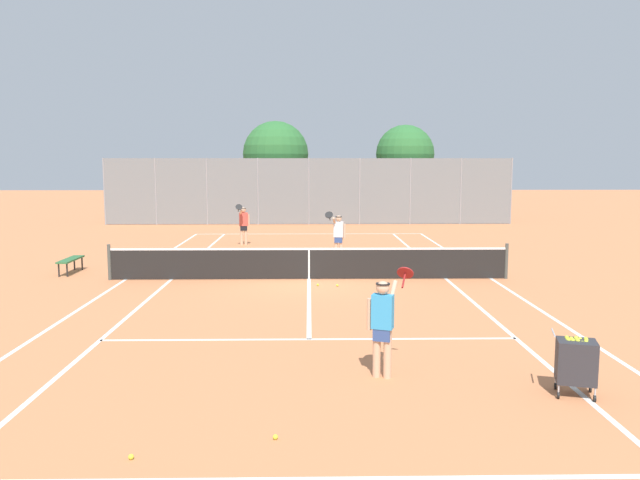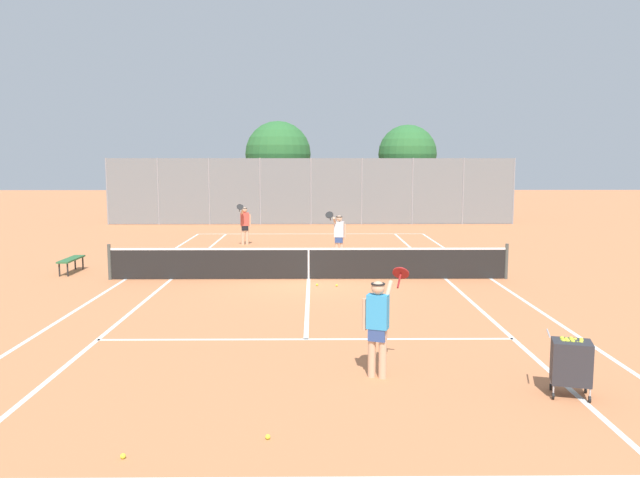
{
  "view_description": "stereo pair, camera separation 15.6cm",
  "coord_description": "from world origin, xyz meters",
  "px_view_note": "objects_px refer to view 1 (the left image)",
  "views": [
    {
      "loc": [
        0.01,
        -18.43,
        3.5
      ],
      "look_at": [
        0.36,
        1.5,
        1.0
      ],
      "focal_mm": 35.0,
      "sensor_mm": 36.0,
      "label": 1
    },
    {
      "loc": [
        0.16,
        -18.43,
        3.5
      ],
      "look_at": [
        0.36,
        1.5,
        1.0
      ],
      "focal_mm": 35.0,
      "sensor_mm": 36.0,
      "label": 2
    }
  ],
  "objects_px": {
    "ball_cart": "(576,361)",
    "player_far_right": "(338,234)",
    "courtside_bench": "(71,260)",
    "tree_behind_left": "(277,156)",
    "loose_tennis_ball_0": "(318,285)",
    "loose_tennis_ball_1": "(131,457)",
    "loose_tennis_ball_3": "(337,285)",
    "player_near_side": "(383,322)",
    "tennis_net": "(309,263)",
    "loose_tennis_ball_2": "(275,437)",
    "loose_tennis_ball_4": "(412,275)",
    "tree_behind_right": "(404,156)",
    "player_far_left": "(244,223)"
  },
  "relations": [
    {
      "from": "loose_tennis_ball_4",
      "to": "courtside_bench",
      "type": "distance_m",
      "value": 10.76
    },
    {
      "from": "loose_tennis_ball_3",
      "to": "courtside_bench",
      "type": "bearing_deg",
      "value": 164.78
    },
    {
      "from": "ball_cart",
      "to": "player_far_right",
      "type": "bearing_deg",
      "value": 102.55
    },
    {
      "from": "loose_tennis_ball_3",
      "to": "loose_tennis_ball_4",
      "type": "distance_m",
      "value": 2.83
    },
    {
      "from": "courtside_bench",
      "to": "tree_behind_left",
      "type": "height_order",
      "value": "tree_behind_left"
    },
    {
      "from": "ball_cart",
      "to": "player_near_side",
      "type": "bearing_deg",
      "value": 162.97
    },
    {
      "from": "tennis_net",
      "to": "tree_behind_right",
      "type": "relative_size",
      "value": 2.11
    },
    {
      "from": "player_near_side",
      "to": "player_far_right",
      "type": "height_order",
      "value": "same"
    },
    {
      "from": "loose_tennis_ball_4",
      "to": "loose_tennis_ball_0",
      "type": "bearing_deg",
      "value": -153.72
    },
    {
      "from": "player_far_right",
      "to": "loose_tennis_ball_0",
      "type": "height_order",
      "value": "player_far_right"
    },
    {
      "from": "ball_cart",
      "to": "player_far_left",
      "type": "bearing_deg",
      "value": 111.41
    },
    {
      "from": "loose_tennis_ball_3",
      "to": "player_near_side",
      "type": "bearing_deg",
      "value": -86.98
    },
    {
      "from": "player_near_side",
      "to": "player_far_right",
      "type": "relative_size",
      "value": 1.0
    },
    {
      "from": "tennis_net",
      "to": "tree_behind_right",
      "type": "distance_m",
      "value": 20.04
    },
    {
      "from": "player_near_side",
      "to": "loose_tennis_ball_3",
      "type": "bearing_deg",
      "value": 93.02
    },
    {
      "from": "tree_behind_left",
      "to": "loose_tennis_ball_2",
      "type": "bearing_deg",
      "value": -87.14
    },
    {
      "from": "tennis_net",
      "to": "loose_tennis_ball_3",
      "type": "distance_m",
      "value": 1.45
    },
    {
      "from": "loose_tennis_ball_3",
      "to": "ball_cart",
      "type": "bearing_deg",
      "value": -69.01
    },
    {
      "from": "loose_tennis_ball_4",
      "to": "courtside_bench",
      "type": "height_order",
      "value": "courtside_bench"
    },
    {
      "from": "tennis_net",
      "to": "courtside_bench",
      "type": "relative_size",
      "value": 8.0
    },
    {
      "from": "loose_tennis_ball_0",
      "to": "loose_tennis_ball_2",
      "type": "xyz_separation_m",
      "value": [
        -0.68,
        -9.86,
        0.0
      ]
    },
    {
      "from": "tennis_net",
      "to": "tree_behind_left",
      "type": "bearing_deg",
      "value": 95.71
    },
    {
      "from": "loose_tennis_ball_0",
      "to": "player_far_left",
      "type": "bearing_deg",
      "value": 108.82
    },
    {
      "from": "ball_cart",
      "to": "loose_tennis_ball_3",
      "type": "height_order",
      "value": "ball_cart"
    },
    {
      "from": "loose_tennis_ball_4",
      "to": "loose_tennis_ball_2",
      "type": "bearing_deg",
      "value": -107.72
    },
    {
      "from": "tennis_net",
      "to": "player_far_left",
      "type": "xyz_separation_m",
      "value": [
        -2.77,
        7.82,
        0.42
      ]
    },
    {
      "from": "loose_tennis_ball_0",
      "to": "loose_tennis_ball_3",
      "type": "distance_m",
      "value": 0.56
    },
    {
      "from": "player_near_side",
      "to": "tree_behind_left",
      "type": "distance_m",
      "value": 28.38
    },
    {
      "from": "loose_tennis_ball_0",
      "to": "loose_tennis_ball_2",
      "type": "bearing_deg",
      "value": -93.93
    },
    {
      "from": "tennis_net",
      "to": "loose_tennis_ball_3",
      "type": "relative_size",
      "value": 181.82
    },
    {
      "from": "player_far_right",
      "to": "tree_behind_right",
      "type": "xyz_separation_m",
      "value": [
        4.61,
        15.15,
        2.95
      ]
    },
    {
      "from": "loose_tennis_ball_0",
      "to": "courtside_bench",
      "type": "xyz_separation_m",
      "value": [
        -7.79,
        2.19,
        0.38
      ]
    },
    {
      "from": "player_near_side",
      "to": "tree_behind_left",
      "type": "height_order",
      "value": "tree_behind_left"
    },
    {
      "from": "loose_tennis_ball_1",
      "to": "loose_tennis_ball_2",
      "type": "relative_size",
      "value": 1.0
    },
    {
      "from": "ball_cart",
      "to": "courtside_bench",
      "type": "xyz_separation_m",
      "value": [
        -11.55,
        10.62,
        -0.13
      ]
    },
    {
      "from": "loose_tennis_ball_2",
      "to": "loose_tennis_ball_4",
      "type": "bearing_deg",
      "value": 72.28
    },
    {
      "from": "ball_cart",
      "to": "player_far_left",
      "type": "distance_m",
      "value": 18.56
    },
    {
      "from": "tree_behind_right",
      "to": "loose_tennis_ball_4",
      "type": "bearing_deg",
      "value": -97.65
    },
    {
      "from": "player_far_right",
      "to": "tree_behind_left",
      "type": "distance_m",
      "value": 16.24
    },
    {
      "from": "loose_tennis_ball_4",
      "to": "player_far_left",
      "type": "bearing_deg",
      "value": 128.84
    },
    {
      "from": "tree_behind_left",
      "to": "player_far_left",
      "type": "bearing_deg",
      "value": -94.03
    },
    {
      "from": "tennis_net",
      "to": "loose_tennis_ball_1",
      "type": "distance_m",
      "value": 11.6
    },
    {
      "from": "tennis_net",
      "to": "player_far_left",
      "type": "height_order",
      "value": "player_far_left"
    },
    {
      "from": "loose_tennis_ball_0",
      "to": "loose_tennis_ball_1",
      "type": "distance_m",
      "value": 10.63
    },
    {
      "from": "loose_tennis_ball_2",
      "to": "courtside_bench",
      "type": "bearing_deg",
      "value": 120.56
    },
    {
      "from": "courtside_bench",
      "to": "tennis_net",
      "type": "bearing_deg",
      "value": -8.78
    },
    {
      "from": "courtside_bench",
      "to": "tree_behind_left",
      "type": "distance_m",
      "value": 19.44
    },
    {
      "from": "courtside_bench",
      "to": "loose_tennis_ball_1",
      "type": "bearing_deg",
      "value": -66.6
    },
    {
      "from": "tennis_net",
      "to": "loose_tennis_ball_3",
      "type": "bearing_deg",
      "value": -54.01
    },
    {
      "from": "loose_tennis_ball_2",
      "to": "courtside_bench",
      "type": "distance_m",
      "value": 14.0
    }
  ]
}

